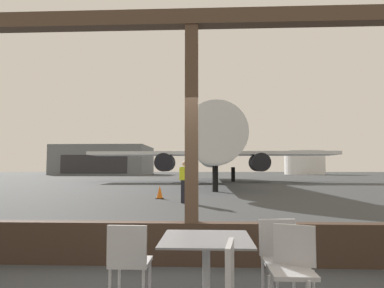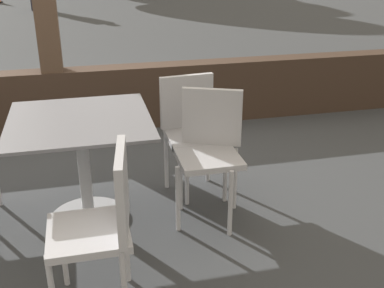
# 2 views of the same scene
# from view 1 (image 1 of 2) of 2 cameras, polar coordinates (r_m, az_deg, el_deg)

# --- Properties ---
(ground_plane) EXTENTS (220.00, 220.00, 0.00)m
(ground_plane) POSITION_cam_1_polar(r_m,az_deg,el_deg) (45.18, 2.31, -5.98)
(ground_plane) COLOR #383A3D
(window_frame) EXTENTS (8.86, 0.24, 3.88)m
(window_frame) POSITION_cam_1_polar(r_m,az_deg,el_deg) (5.16, -0.05, -4.69)
(window_frame) COLOR #38281E
(window_frame) RESTS_ON ground
(dining_table) EXTENTS (0.88, 0.88, 0.74)m
(dining_table) POSITION_cam_1_polar(r_m,az_deg,el_deg) (3.57, 2.41, -19.78)
(dining_table) COLOR slate
(dining_table) RESTS_ON ground
(cafe_chair_window_left) EXTENTS (0.42, 0.42, 0.88)m
(cafe_chair_window_left) POSITION_cam_1_polar(r_m,az_deg,el_deg) (3.88, 14.65, -17.35)
(cafe_chair_window_left) COLOR #B2B2B7
(cafe_chair_window_left) RESTS_ON ground
(cafe_chair_aisle_left) EXTENTS (0.50, 0.50, 0.88)m
(cafe_chair_aisle_left) POSITION_cam_1_polar(r_m,az_deg,el_deg) (3.54, 16.58, -18.60)
(cafe_chair_aisle_left) COLOR #B2B2B7
(cafe_chair_aisle_left) RESTS_ON ground
(cafe_chair_aisle_right) EXTENTS (0.40, 0.40, 0.86)m
(cafe_chair_aisle_right) POSITION_cam_1_polar(r_m,az_deg,el_deg) (3.74, -10.50, -18.19)
(cafe_chair_aisle_right) COLOR #B2B2B7
(cafe_chair_aisle_right) RESTS_ON ground
(airplane) EXTENTS (26.64, 34.58, 10.17)m
(airplane) POSITION_cam_1_polar(r_m,az_deg,el_deg) (35.02, 3.39, -0.97)
(airplane) COLOR silver
(airplane) RESTS_ON ground
(ground_crew_worker) EXTENTS (0.49, 0.35, 1.74)m
(ground_crew_worker) POSITION_cam_1_polar(r_m,az_deg,el_deg) (14.28, -1.21, -6.27)
(ground_crew_worker) COLOR black
(ground_crew_worker) RESTS_ON ground
(traffic_cone) EXTENTS (0.36, 0.36, 0.62)m
(traffic_cone) POSITION_cam_1_polar(r_m,az_deg,el_deg) (16.42, -5.44, -8.10)
(traffic_cone) COLOR orange
(traffic_cone) RESTS_ON ground
(distant_hangar) EXTENTS (21.88, 17.02, 7.06)m
(distant_hangar) POSITION_cam_1_polar(r_m,az_deg,el_deg) (88.05, -14.38, -2.68)
(distant_hangar) COLOR slate
(distant_hangar) RESTS_ON ground
(fuel_storage_tank) EXTENTS (9.84, 9.84, 5.90)m
(fuel_storage_tank) POSITION_cam_1_polar(r_m,az_deg,el_deg) (89.79, 18.36, -2.99)
(fuel_storage_tank) COLOR white
(fuel_storage_tank) RESTS_ON ground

